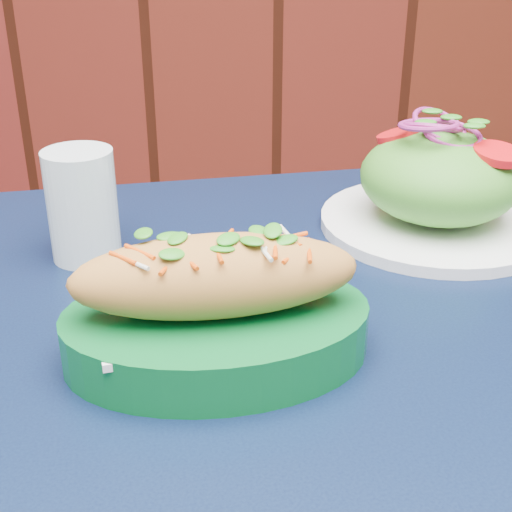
{
  "coord_description": "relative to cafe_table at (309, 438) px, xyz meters",
  "views": [
    {
      "loc": [
        -0.49,
        0.77,
        1.06
      ],
      "look_at": [
        -0.48,
        1.28,
        0.81
      ],
      "focal_mm": 50.0,
      "sensor_mm": 36.0,
      "label": 1
    }
  ],
  "objects": [
    {
      "name": "cafe_table",
      "position": [
        0.0,
        0.0,
        0.0
      ],
      "size": [
        0.93,
        0.93,
        0.75
      ],
      "rotation": [
        0.0,
        0.0,
        0.18
      ],
      "color": "black",
      "rests_on": "ground"
    },
    {
      "name": "banh_mi_basket",
      "position": [
        -0.07,
        -0.01,
        0.13
      ],
      "size": [
        0.25,
        0.18,
        0.11
      ],
      "rotation": [
        0.0,
        0.0,
        0.14
      ],
      "color": "#085924",
      "rests_on": "cafe_table"
    },
    {
      "name": "salad_plate",
      "position": [
        0.15,
        0.23,
        0.14
      ],
      "size": [
        0.24,
        0.24,
        0.12
      ],
      "rotation": [
        0.0,
        0.0,
        -0.3
      ],
      "color": "white",
      "rests_on": "cafe_table"
    },
    {
      "name": "water_glass",
      "position": [
        -0.21,
        0.17,
        0.14
      ],
      "size": [
        0.07,
        0.07,
        0.11
      ],
      "primitive_type": "cylinder",
      "color": "silver",
      "rests_on": "cafe_table"
    }
  ]
}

